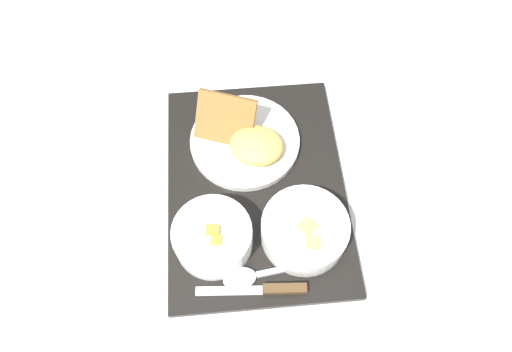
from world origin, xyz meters
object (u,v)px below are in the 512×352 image
Objects in this scene: bowl_soup at (305,229)px; knife at (272,289)px; bowl_salad at (213,236)px; glass_water at (420,193)px; plate_main at (246,140)px; spoon at (253,276)px.

bowl_soup is 0.11m from knife.
glass_water is at bearing -90.64° from bowl_salad.
knife is 1.89× the size of glass_water.
bowl_salad reaches higher than bowl_soup.
glass_water is (-0.17, -0.26, 0.01)m from plate_main.
bowl_soup is 0.87× the size of spoon.
glass_water reaches higher than bowl_salad.
plate_main is 0.24m from spoon.
spoon is (-0.05, 0.10, -0.02)m from bowl_soup.
bowl_salad is at bearing 151.37° from plate_main.
bowl_soup is (-0.02, -0.15, -0.00)m from bowl_salad.
bowl_salad is at bearing 81.38° from bowl_soup.
spoon is at bearing -145.31° from bowl_salad.
knife is at bearing 108.44° from glass_water.
plate_main reaches higher than bowl_salad.
glass_water is at bearing -148.98° from knife.
plate_main is at bearing -98.97° from spoon.
spoon is (-0.24, 0.04, -0.01)m from plate_main.
glass_water is (0.02, -0.21, -0.00)m from bowl_soup.
plate_main is 0.27m from knife.
spoon is at bearing 102.16° from glass_water.
bowl_salad is 0.19m from plate_main.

